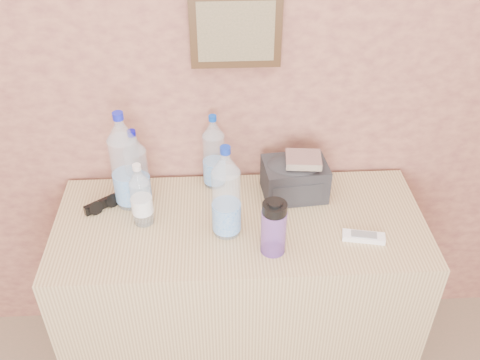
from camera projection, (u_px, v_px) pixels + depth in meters
name	position (u px, v px, depth m)	size (l,w,h in m)	color
picture_frame	(236.00, 30.00, 1.73)	(0.30, 0.03, 0.25)	#382311
dresser	(240.00, 298.00, 2.11)	(1.30, 0.54, 0.81)	#9E7D48
pet_large_a	(126.00, 165.00, 1.86)	(0.10, 0.10, 0.37)	silver
pet_large_b	(137.00, 171.00, 1.89)	(0.08, 0.08, 0.30)	white
pet_large_c	(214.00, 155.00, 1.97)	(0.08, 0.08, 0.30)	silver
pet_large_d	(226.00, 196.00, 1.74)	(0.09, 0.09, 0.34)	silver
pet_small	(141.00, 198.00, 1.81)	(0.07, 0.07, 0.24)	white
nalgene_bottle	(274.00, 227.00, 1.70)	(0.08, 0.08, 0.20)	purple
sunglasses	(103.00, 204.00, 1.92)	(0.14, 0.05, 0.04)	black
ac_remote	(364.00, 237.00, 1.79)	(0.14, 0.05, 0.02)	silver
toiletry_bag	(295.00, 177.00, 1.95)	(0.23, 0.16, 0.15)	black
foil_packet	(303.00, 160.00, 1.88)	(0.12, 0.10, 0.03)	silver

